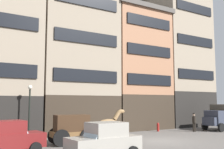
% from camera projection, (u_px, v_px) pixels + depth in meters
% --- Properties ---
extents(ground_plane, '(120.00, 120.00, 0.00)m').
position_uv_depth(ground_plane, '(162.00, 141.00, 19.67)').
color(ground_plane, '#605B56').
extents(building_center_left, '(7.86, 6.28, 17.71)m').
position_uv_depth(building_center_left, '(74.00, 41.00, 26.49)').
color(building_center_left, '#33281E').
rests_on(building_center_left, ground_plane).
extents(building_center_right, '(7.22, 6.28, 13.24)m').
position_uv_depth(building_center_right, '(133.00, 68.00, 30.01)').
color(building_center_right, '#33281E').
rests_on(building_center_right, ground_plane).
extents(building_far_right, '(7.51, 6.28, 16.51)m').
position_uv_depth(building_far_right, '(178.00, 59.00, 33.84)').
color(building_far_right, black).
rests_on(building_far_right, ground_plane).
extents(cargo_wagon, '(2.99, 1.69, 1.98)m').
position_uv_depth(cargo_wagon, '(72.00, 127.00, 18.19)').
color(cargo_wagon, brown).
rests_on(cargo_wagon, ground_plane).
extents(draft_horse, '(2.35, 0.71, 2.30)m').
position_uv_depth(draft_horse, '(109.00, 124.00, 19.74)').
color(draft_horse, '#937047').
rests_on(draft_horse, ground_plane).
extents(delivery_truck_near, '(4.37, 2.18, 2.62)m').
position_uv_depth(delivery_truck_near, '(223.00, 116.00, 27.43)').
color(delivery_truck_near, '#333847').
rests_on(delivery_truck_near, ground_plane).
extents(sedan_dark, '(3.83, 2.14, 1.83)m').
position_uv_depth(sedan_dark, '(8.00, 138.00, 14.64)').
color(sedan_dark, maroon).
rests_on(sedan_dark, ground_plane).
extents(sedan_light, '(3.76, 1.99, 1.83)m').
position_uv_depth(sedan_light, '(104.00, 141.00, 13.43)').
color(sedan_light, gray).
rests_on(sedan_light, ground_plane).
extents(pedestrian_officer, '(0.44, 0.44, 1.79)m').
position_uv_depth(pedestrian_officer, '(194.00, 121.00, 25.89)').
color(pedestrian_officer, black).
rests_on(pedestrian_officer, ground_plane).
extents(streetlamp_curbside, '(0.32, 0.32, 4.12)m').
position_uv_depth(streetlamp_curbside, '(30.00, 104.00, 19.95)').
color(streetlamp_curbside, black).
rests_on(streetlamp_curbside, ground_plane).
extents(fire_hydrant_curbside, '(0.24, 0.24, 0.83)m').
position_uv_depth(fire_hydrant_curbside, '(158.00, 127.00, 26.19)').
color(fire_hydrant_curbside, maroon).
rests_on(fire_hydrant_curbside, ground_plane).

